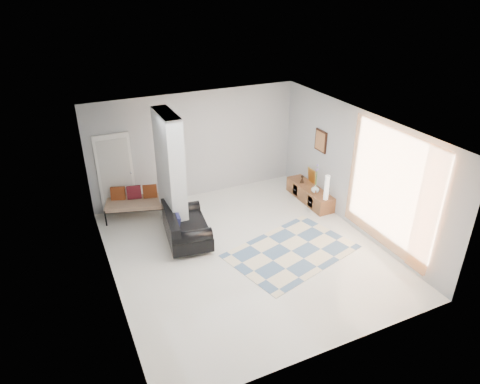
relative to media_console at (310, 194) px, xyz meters
name	(u,v)px	position (x,y,z in m)	size (l,w,h in m)	color
floor	(246,252)	(-2.52, -1.39, -0.21)	(6.00, 6.00, 0.00)	white
ceiling	(247,128)	(-2.52, -1.39, 2.59)	(6.00, 6.00, 0.00)	white
wall_back	(196,146)	(-2.52, 1.61, 1.19)	(6.00, 6.00, 0.00)	#ADAFB1
wall_front	(336,281)	(-2.52, -4.39, 1.19)	(6.00, 6.00, 0.00)	#ADAFB1
wall_left	(106,224)	(-5.27, -1.39, 1.19)	(6.00, 6.00, 0.00)	#ADAFB1
wall_right	(356,171)	(0.23, -1.39, 1.19)	(6.00, 6.00, 0.00)	#ADAFB1
partition_column	(171,174)	(-3.62, 0.21, 1.19)	(0.35, 1.20, 2.80)	#B4BABC
hallway_door	(116,174)	(-4.62, 1.57, 0.81)	(0.85, 0.06, 2.04)	white
curtain	(390,190)	(0.15, -2.54, 1.24)	(2.55, 2.55, 0.00)	#FF9643
wall_art	(321,141)	(0.20, 0.00, 1.44)	(0.04, 0.45, 0.55)	black
media_console	(310,194)	(0.00, 0.00, 0.00)	(0.45, 1.64, 0.80)	brown
loveseat	(184,227)	(-3.58, -0.44, 0.15)	(1.07, 1.61, 0.76)	silver
daybed	(139,201)	(-4.22, 1.09, 0.21)	(1.78, 1.13, 0.77)	black
area_rug	(291,251)	(-1.62, -1.79, -0.20)	(2.63, 1.75, 0.01)	beige
cylinder_lamp	(327,188)	(-0.02, -0.71, 0.51)	(0.12, 0.12, 0.63)	white
bronze_figurine	(302,179)	(-0.05, 0.33, 0.30)	(0.11, 0.11, 0.22)	black
vase	(315,189)	(-0.05, -0.30, 0.30)	(0.20, 0.20, 0.21)	silver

